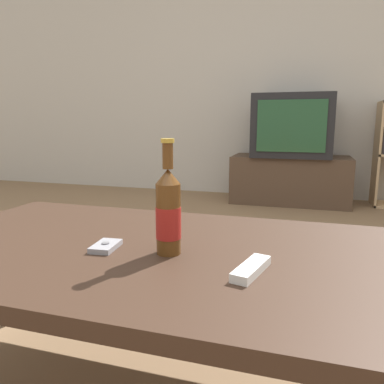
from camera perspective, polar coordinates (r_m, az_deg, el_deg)
name	(u,v)px	position (r m, az deg, el deg)	size (l,w,h in m)	color
back_wall	(269,65)	(3.96, 11.62, 18.47)	(8.00, 0.05, 2.60)	beige
coffee_table	(145,265)	(1.03, -7.14, -10.93)	(1.32, 0.76, 0.43)	#332116
tv_stand	(290,179)	(3.61, 14.68, 1.86)	(1.06, 0.50, 0.44)	#4C3828
television	(292,126)	(3.57, 15.06, 9.73)	(0.69, 0.59, 0.56)	black
beer_bottle	(168,212)	(0.92, -3.63, -3.08)	(0.06, 0.06, 0.28)	#563314
cell_phone	(106,246)	(1.00, -13.02, -8.05)	(0.06, 0.10, 0.02)	gray
remote_control	(251,269)	(0.84, 9.01, -11.47)	(0.07, 0.15, 0.02)	white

